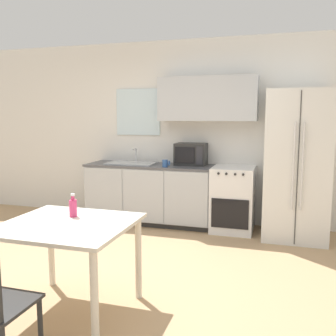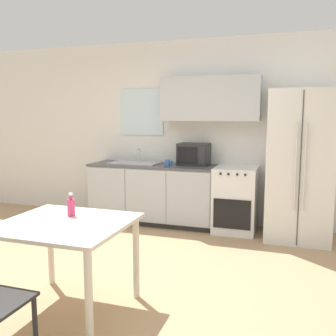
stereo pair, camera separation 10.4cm
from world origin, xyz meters
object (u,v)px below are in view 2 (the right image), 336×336
Objects in this scene: dining_table at (65,235)px; microwave at (194,154)px; drink_bottle at (71,207)px; refrigerator at (300,166)px; coffee_mug at (168,163)px; oven_range at (236,199)px.

microwave is at bearing 82.93° from dining_table.
microwave reaches higher than drink_bottle.
refrigerator is 9.78× the size of drink_bottle.
refrigerator is 1.92× the size of dining_table.
dining_table is (-1.80, -2.57, -0.31)m from refrigerator.
microwave reaches higher than coffee_mug.
coffee_mug is at bearing 88.82° from dining_table.
drink_bottle is at bearing -127.64° from refrigerator.
drink_bottle is (-0.39, -2.59, -0.20)m from microwave.
drink_bottle is at bearing -98.61° from microwave.
refrigerator is 1.47m from microwave.
oven_range is 8.41× the size of coffee_mug.
microwave is 4.17× the size of coffee_mug.
refrigerator is 18.03× the size of coffee_mug.
microwave is 2.63m from drink_bottle.
refrigerator is at bearing -4.77° from oven_range.
microwave is 2.81m from dining_table.
drink_bottle is (-0.05, 0.17, 0.19)m from dining_table.
microwave is 0.44m from coffee_mug.
coffee_mug reaches higher than oven_range.
dining_table is 5.10× the size of drink_bottle.
coffee_mug is 0.54× the size of drink_bottle.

